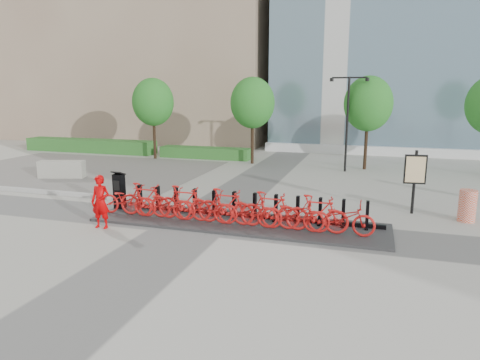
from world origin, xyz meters
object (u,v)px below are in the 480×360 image
(kiosk, at_px, (119,190))
(worker_red, at_px, (101,202))
(bike_0, at_px, (126,200))
(construction_barrel, at_px, (467,206))
(map_sign, at_px, (415,172))
(jersey_barrier, at_px, (62,169))

(kiosk, bearing_deg, worker_red, -69.15)
(bike_0, bearing_deg, kiosk, 46.92)
(construction_barrel, relative_size, map_sign, 0.47)
(worker_red, xyz_separation_m, map_sign, (9.50, 4.65, 0.64))
(kiosk, bearing_deg, map_sign, 18.89)
(kiosk, xyz_separation_m, map_sign, (10.09, 2.69, 0.75))
(bike_0, relative_size, jersey_barrier, 0.88)
(worker_red, bearing_deg, map_sign, 22.83)
(construction_barrel, distance_m, map_sign, 1.96)
(bike_0, xyz_separation_m, map_sign, (9.42, 3.32, 0.89))
(worker_red, distance_m, jersey_barrier, 9.27)
(map_sign, bearing_deg, bike_0, -166.77)
(map_sign, bearing_deg, kiosk, -171.26)
(construction_barrel, bearing_deg, map_sign, 163.86)
(kiosk, bearing_deg, bike_0, -39.13)
(worker_red, height_order, jersey_barrier, worker_red)
(jersey_barrier, distance_m, map_sign, 16.36)
(kiosk, bearing_deg, construction_barrel, 14.65)
(worker_red, xyz_separation_m, construction_barrel, (11.14, 4.18, -0.31))
(jersey_barrier, bearing_deg, bike_0, -53.72)
(jersey_barrier, height_order, map_sign, map_sign)
(kiosk, distance_m, jersey_barrier, 7.56)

